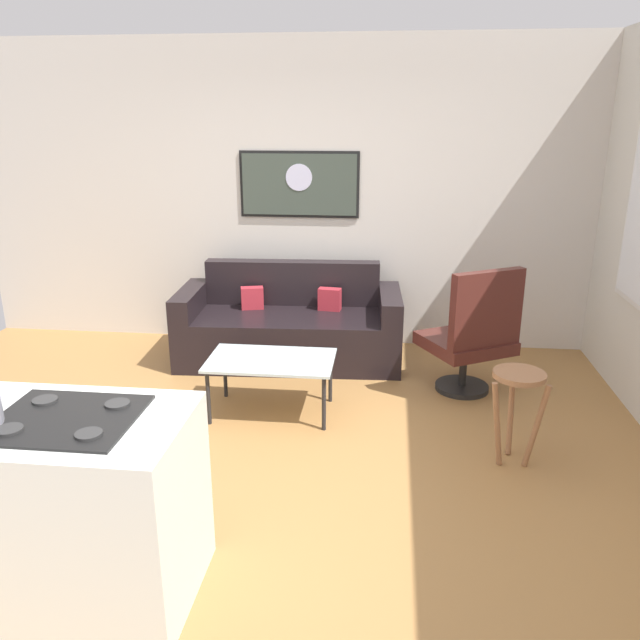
% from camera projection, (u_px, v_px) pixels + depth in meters
% --- Properties ---
extents(ground, '(6.40, 6.40, 0.04)m').
position_uv_depth(ground, '(261.00, 470.00, 4.02)').
color(ground, '#A2723F').
extents(back_wall, '(6.40, 0.05, 2.80)m').
position_uv_depth(back_wall, '(309.00, 197.00, 5.87)').
color(back_wall, beige).
rests_on(back_wall, ground).
extents(couch, '(2.00, 0.92, 0.85)m').
position_uv_depth(couch, '(290.00, 328.00, 5.70)').
color(couch, black).
rests_on(couch, ground).
extents(coffee_table, '(0.92, 0.56, 0.43)m').
position_uv_depth(coffee_table, '(271.00, 364.00, 4.63)').
color(coffee_table, silver).
rests_on(coffee_table, ground).
extents(armchair, '(0.82, 0.81, 1.04)m').
position_uv_depth(armchair, '(473.00, 335.00, 4.91)').
color(armchair, black).
rests_on(armchair, ground).
extents(bar_stool, '(0.37, 0.37, 0.62)m').
position_uv_depth(bar_stool, '(518.00, 393.00, 3.93)').
color(bar_stool, '#9A6743').
rests_on(bar_stool, ground).
extents(kitchen_counter, '(1.60, 0.71, 0.91)m').
position_uv_depth(kitchen_counter, '(18.00, 504.00, 2.87)').
color(kitchen_counter, white).
rests_on(kitchen_counter, ground).
extents(wall_painting, '(1.10, 0.03, 0.60)m').
position_uv_depth(wall_painting, '(299.00, 184.00, 5.80)').
color(wall_painting, black).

